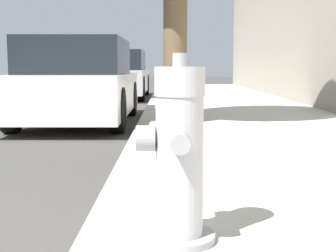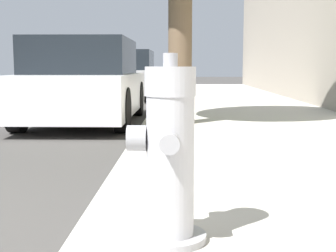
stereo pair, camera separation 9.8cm
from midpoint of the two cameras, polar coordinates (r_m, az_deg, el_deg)
fire_hydrant at (r=2.24m, az=1.42°, el=-3.83°), size 0.38×0.38×0.91m
parked_car_near at (r=8.03m, az=-9.74°, el=5.17°), size 1.74×3.90×1.41m
parked_car_mid at (r=14.20m, az=-4.84°, el=6.19°), size 1.69×4.41×1.42m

